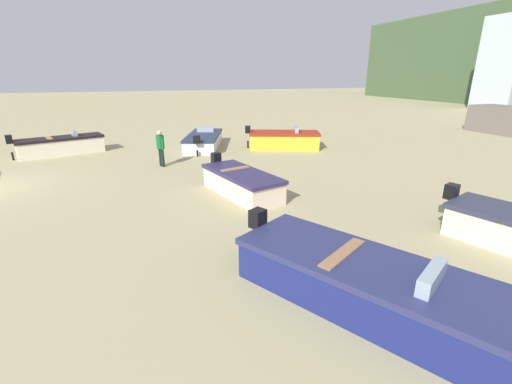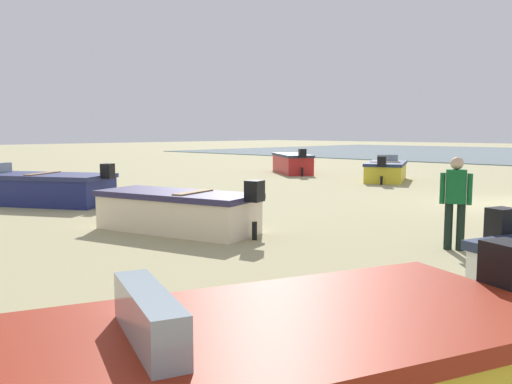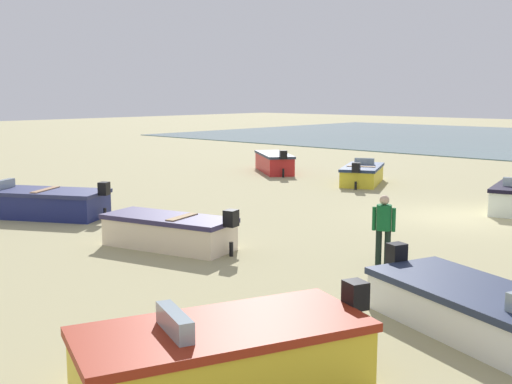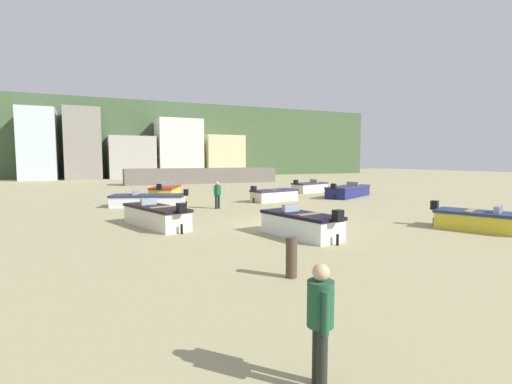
{
  "view_description": "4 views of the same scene",
  "coord_description": "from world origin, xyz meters",
  "px_view_note": "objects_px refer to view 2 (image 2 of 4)",
  "views": [
    {
      "loc": [
        14.32,
        5.37,
        3.93
      ],
      "look_at": [
        4.68,
        8.86,
        0.41
      ],
      "focal_mm": 24.0,
      "sensor_mm": 36.0,
      "label": 1
    },
    {
      "loc": [
        -5.17,
        15.59,
        2.06
      ],
      "look_at": [
        2.52,
        7.53,
        0.81
      ],
      "focal_mm": 38.1,
      "sensor_mm": 36.0,
      "label": 2
    },
    {
      "loc": [
        -8.66,
        18.82,
        3.87
      ],
      "look_at": [
        5.52,
        3.4,
        0.63
      ],
      "focal_mm": 44.62,
      "sensor_mm": 36.0,
      "label": 3
    },
    {
      "loc": [
        -8.12,
        -14.6,
        2.91
      ],
      "look_at": [
        1.58,
        7.24,
        0.83
      ],
      "focal_mm": 26.33,
      "sensor_mm": 36.0,
      "label": 4
    }
  ],
  "objects_px": {
    "boat_navy_0": "(25,188)",
    "boat_red_8": "(292,163)",
    "boat_yellow_5": "(386,171)",
    "beach_walker_distant": "(456,195)",
    "boat_cream_4": "(178,211)"
  },
  "relations": [
    {
      "from": "boat_cream_4",
      "to": "beach_walker_distant",
      "type": "height_order",
      "value": "beach_walker_distant"
    },
    {
      "from": "boat_cream_4",
      "to": "boat_red_8",
      "type": "bearing_deg",
      "value": 17.5
    },
    {
      "from": "boat_yellow_5",
      "to": "beach_walker_distant",
      "type": "xyz_separation_m",
      "value": [
        -7.72,
        10.94,
        0.54
      ]
    },
    {
      "from": "boat_navy_0",
      "to": "boat_cream_4",
      "type": "bearing_deg",
      "value": -116.5
    },
    {
      "from": "boat_red_8",
      "to": "beach_walker_distant",
      "type": "distance_m",
      "value": 17.54
    },
    {
      "from": "boat_yellow_5",
      "to": "boat_cream_4",
      "type": "bearing_deg",
      "value": -102.7
    },
    {
      "from": "beach_walker_distant",
      "to": "boat_yellow_5",
      "type": "bearing_deg",
      "value": 103.12
    },
    {
      "from": "boat_navy_0",
      "to": "boat_red_8",
      "type": "relative_size",
      "value": 1.35
    },
    {
      "from": "boat_yellow_5",
      "to": "boat_red_8",
      "type": "height_order",
      "value": "boat_red_8"
    },
    {
      "from": "boat_yellow_5",
      "to": "boat_red_8",
      "type": "relative_size",
      "value": 0.95
    },
    {
      "from": "boat_red_8",
      "to": "boat_cream_4",
      "type": "bearing_deg",
      "value": -111.5
    },
    {
      "from": "boat_yellow_5",
      "to": "beach_walker_distant",
      "type": "height_order",
      "value": "beach_walker_distant"
    },
    {
      "from": "boat_navy_0",
      "to": "boat_yellow_5",
      "type": "relative_size",
      "value": 1.42
    },
    {
      "from": "boat_navy_0",
      "to": "boat_cream_4",
      "type": "distance_m",
      "value": 6.6
    },
    {
      "from": "boat_red_8",
      "to": "beach_walker_distant",
      "type": "relative_size",
      "value": 2.39
    }
  ]
}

